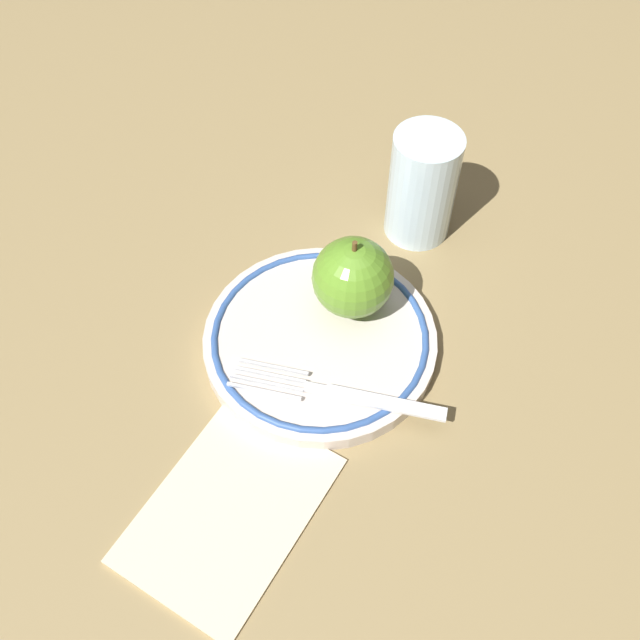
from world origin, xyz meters
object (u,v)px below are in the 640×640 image
(fork, at_px, (343,394))
(napkin_folded, at_px, (229,508))
(drinking_glass, at_px, (422,186))
(apple_red_whole, at_px, (353,277))
(plate, at_px, (320,339))

(fork, height_order, napkin_folded, fork)
(fork, relative_size, drinking_glass, 1.47)
(apple_red_whole, distance_m, napkin_folded, 0.21)
(plate, bearing_deg, apple_red_whole, 3.61)
(plate, distance_m, fork, 0.06)
(fork, xyz_separation_m, drinking_glass, (0.20, 0.08, 0.04))
(napkin_folded, bearing_deg, plate, 18.65)
(plate, height_order, napkin_folded, plate)
(fork, bearing_deg, napkin_folded, 59.00)
(plate, relative_size, napkin_folded, 1.26)
(plate, bearing_deg, napkin_folded, -161.35)
(apple_red_whole, bearing_deg, napkin_folded, -164.49)
(fork, bearing_deg, plate, -59.63)
(drinking_glass, bearing_deg, napkin_folded, -166.15)
(apple_red_whole, height_order, drinking_glass, drinking_glass)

